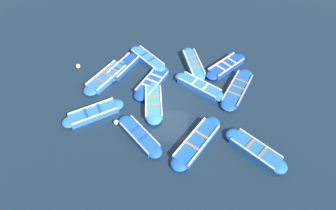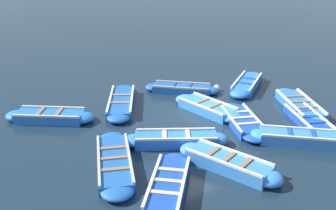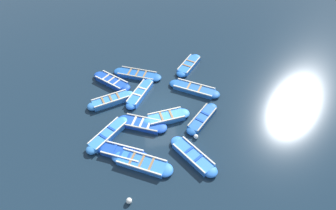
{
  "view_description": "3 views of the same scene",
  "coord_description": "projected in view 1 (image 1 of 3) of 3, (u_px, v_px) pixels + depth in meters",
  "views": [
    {
      "loc": [
        10.5,
        0.71,
        11.79
      ],
      "look_at": [
        0.62,
        -0.04,
        0.34
      ],
      "focal_mm": 28.0,
      "sensor_mm": 36.0,
      "label": 1
    },
    {
      "loc": [
        -10.71,
        8.81,
        6.47
      ],
      "look_at": [
        0.97,
        0.59,
        0.45
      ],
      "focal_mm": 42.0,
      "sensor_mm": 36.0,
      "label": 2
    },
    {
      "loc": [
        -1.56,
        -12.79,
        13.32
      ],
      "look_at": [
        0.62,
        0.02,
        0.4
      ],
      "focal_mm": 28.0,
      "sensor_mm": 36.0,
      "label": 3
    }
  ],
  "objects": [
    {
      "name": "boat_stern_in",
      "position": [
        193.0,
        64.0,
        17.76
      ],
      "size": [
        3.56,
        1.77,
        0.46
      ],
      "color": "#3884E0",
      "rests_on": "ground"
    },
    {
      "name": "boat_broadside",
      "position": [
        237.0,
        89.0,
        16.27
      ],
      "size": [
        4.04,
        2.54,
        0.35
      ],
      "color": "#1E59AD",
      "rests_on": "ground"
    },
    {
      "name": "boat_near_quay",
      "position": [
        154.0,
        102.0,
        15.49
      ],
      "size": [
        3.43,
        1.34,
        0.42
      ],
      "color": "#3884E0",
      "rests_on": "ground"
    },
    {
      "name": "boat_bow_out",
      "position": [
        152.0,
        83.0,
        16.64
      ],
      "size": [
        3.53,
        2.3,
        0.36
      ],
      "color": "#1947B7",
      "rests_on": "ground"
    },
    {
      "name": "boat_mid_row",
      "position": [
        139.0,
        136.0,
        13.97
      ],
      "size": [
        2.93,
        2.93,
        0.38
      ],
      "color": "#1E59AD",
      "rests_on": "ground"
    },
    {
      "name": "boat_end_of_row",
      "position": [
        226.0,
        66.0,
        17.61
      ],
      "size": [
        3.16,
        3.11,
        0.43
      ],
      "color": "#1947B7",
      "rests_on": "ground"
    },
    {
      "name": "boat_inner_gap",
      "position": [
        107.0,
        77.0,
        16.97
      ],
      "size": [
        3.82,
        2.67,
        0.39
      ],
      "color": "blue",
      "rests_on": "ground"
    },
    {
      "name": "boat_outer_left",
      "position": [
        94.0,
        113.0,
        14.96
      ],
      "size": [
        2.6,
        3.5,
        0.42
      ],
      "color": "blue",
      "rests_on": "ground"
    },
    {
      "name": "boat_outer_right",
      "position": [
        255.0,
        150.0,
        13.36
      ],
      "size": [
        2.87,
        3.23,
        0.43
      ],
      "color": "blue",
      "rests_on": "ground"
    },
    {
      "name": "boat_drifting",
      "position": [
        148.0,
        59.0,
        18.08
      ],
      "size": [
        3.0,
        3.03,
        0.44
      ],
      "color": "#3884E0",
      "rests_on": "ground"
    },
    {
      "name": "buoy_yellow_far",
      "position": [
        116.0,
        122.0,
        14.57
      ],
      "size": [
        0.3,
        0.3,
        0.3
      ],
      "primitive_type": "sphere",
      "color": "silver",
      "rests_on": "ground"
    },
    {
      "name": "boat_centre",
      "position": [
        124.0,
        67.0,
        17.64
      ],
      "size": [
        3.35,
        2.22,
        0.37
      ],
      "color": "#1947B7",
      "rests_on": "ground"
    },
    {
      "name": "boat_tucked",
      "position": [
        197.0,
        142.0,
        13.7
      ],
      "size": [
        3.86,
        2.93,
        0.38
      ],
      "color": "#1E59AD",
      "rests_on": "ground"
    },
    {
      "name": "ground_plane",
      "position": [
        170.0,
        101.0,
        15.8
      ],
      "size": [
        120.0,
        120.0,
        0.0
      ],
      "primitive_type": "plane",
      "color": "#162838"
    },
    {
      "name": "boat_alongside",
      "position": [
        199.0,
        86.0,
        16.34
      ],
      "size": [
        2.58,
        3.39,
        0.45
      ],
      "color": "blue",
      "rests_on": "ground"
    },
    {
      "name": "buoy_orange_near",
      "position": [
        78.0,
        66.0,
        17.66
      ],
      "size": [
        0.32,
        0.32,
        0.32
      ],
      "primitive_type": "sphere",
      "color": "silver",
      "rests_on": "ground"
    }
  ]
}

